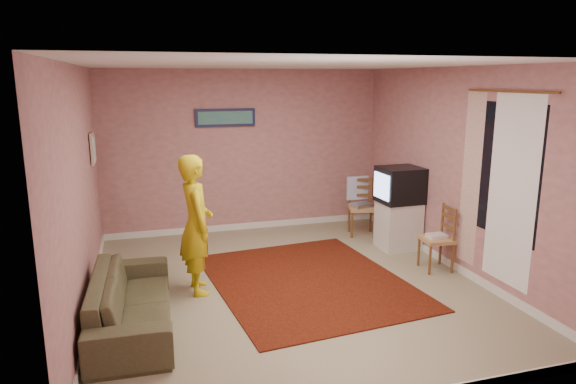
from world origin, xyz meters
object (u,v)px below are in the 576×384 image
object	(u,v)px
tv_cabinet	(398,225)
sofa	(132,301)
chair_b	(437,231)
person	(196,224)
crt_tv	(400,185)
chair_a	(362,201)

from	to	relation	value
tv_cabinet	sofa	distance (m)	4.03
tv_cabinet	chair_b	xyz separation A→B (m)	(0.05, -0.92, 0.17)
tv_cabinet	sofa	xyz separation A→B (m)	(-3.75, -1.46, -0.07)
person	sofa	bearing A→B (deg)	130.55
tv_cabinet	crt_tv	distance (m)	0.60
chair_a	sofa	xyz separation A→B (m)	(-3.51, -2.22, -0.27)
sofa	chair_b	bearing A→B (deg)	-79.90
crt_tv	sofa	xyz separation A→B (m)	(-3.74, -1.46, -0.67)
crt_tv	sofa	bearing A→B (deg)	-160.65
tv_cabinet	crt_tv	world-z (taller)	crt_tv
person	chair_a	bearing A→B (deg)	-65.22
tv_cabinet	sofa	world-z (taller)	tv_cabinet
chair_b	person	xyz separation A→B (m)	(-3.06, 0.18, 0.29)
sofa	person	world-z (taller)	person
chair_a	chair_b	world-z (taller)	chair_a
crt_tv	sofa	world-z (taller)	crt_tv
chair_a	person	world-z (taller)	person
chair_b	person	distance (m)	3.08
crt_tv	person	bearing A→B (deg)	-168.13
chair_a	chair_b	bearing A→B (deg)	-64.82
tv_cabinet	person	distance (m)	3.13
crt_tv	chair_a	distance (m)	0.89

